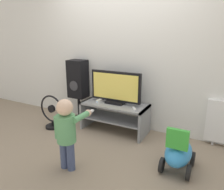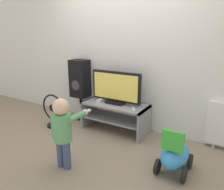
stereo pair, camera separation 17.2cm
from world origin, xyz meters
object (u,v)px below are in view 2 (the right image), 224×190
Objects in this scene: game_console at (101,100)px; ride_on_toy at (175,155)px; speaker_tower at (80,80)px; floor_fan at (53,112)px; remote_primary at (134,109)px; child at (63,128)px; television at (116,88)px.

ride_on_toy is at bearing -22.10° from game_console.
speaker_tower is 0.75m from floor_fan.
speaker_tower reaches higher than remote_primary.
ride_on_toy is (1.42, -0.58, -0.27)m from game_console.
floor_fan is (-0.99, 0.79, -0.26)m from child.
floor_fan is at bearing -106.14° from speaker_tower.
ride_on_toy is at bearing -32.61° from remote_primary.
floor_fan is (-0.16, -0.55, -0.48)m from speaker_tower.
ride_on_toy is (0.77, -0.49, -0.26)m from remote_primary.
floor_fan is 1.00× the size of ride_on_toy.
ride_on_toy is (1.16, -0.63, -0.51)m from television.
child is 1.51× the size of floor_fan.
game_console is at bearing 172.80° from remote_primary.
child is (-0.00, -1.22, -0.21)m from television.
television is at bearing 160.72° from remote_primary.
ride_on_toy is (1.16, 0.59, -0.30)m from child.
remote_primary is (0.38, -0.13, -0.24)m from television.
remote_primary is 0.12× the size of speaker_tower.
speaker_tower reaches higher than floor_fan.
ride_on_toy reaches higher than game_console.
television reaches higher than game_console.
child reaches higher than floor_fan.
speaker_tower reaches higher than television.
floor_fan is at bearing -167.92° from remote_primary.
game_console is 1.20m from child.
speaker_tower is at bearing 168.09° from remote_primary.
floor_fan reaches higher than ride_on_toy.
game_console is at bearing -168.55° from television.
remote_primary is at bearing -19.28° from television.
child is 1.29m from floor_fan.
television is at bearing 23.41° from floor_fan.
game_console is 1.55m from ride_on_toy.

